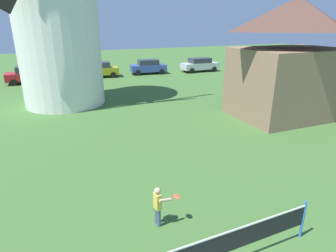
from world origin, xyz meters
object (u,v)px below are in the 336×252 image
at_px(parked_car_mustard, 99,69).
at_px(parked_car_blue, 148,67).
at_px(player_far, 158,204).
at_px(chapel, 291,61).
at_px(tennis_net, 206,250).
at_px(parked_car_red, 31,74).
at_px(parked_car_silver, 200,65).

xyz_separation_m(parked_car_mustard, parked_car_blue, (5.41, -0.13, -0.00)).
distance_m(parked_car_mustard, parked_car_blue, 5.41).
bearing_deg(player_far, parked_car_blue, 70.15).
relative_size(player_far, chapel, 0.16).
bearing_deg(parked_car_blue, chapel, -82.82).
bearing_deg(chapel, tennis_net, -142.19).
bearing_deg(parked_car_red, parked_car_blue, 1.34).
relative_size(parked_car_mustard, chapel, 0.54).
bearing_deg(player_far, parked_car_mustard, 82.39).
relative_size(player_far, parked_car_blue, 0.29).
distance_m(tennis_net, parked_car_mustard, 26.14).
distance_m(parked_car_mustard, parked_car_silver, 11.48).
xyz_separation_m(parked_car_red, chapel, (14.13, -17.39, 2.47)).
distance_m(parked_car_red, parked_car_mustard, 6.51).
bearing_deg(parked_car_silver, player_far, -122.60).
relative_size(parked_car_blue, chapel, 0.54).
relative_size(player_far, parked_car_silver, 0.28).
xyz_separation_m(parked_car_red, parked_car_silver, (17.92, -0.69, -0.00)).
xyz_separation_m(player_far, parked_car_silver, (14.64, 22.89, 0.14)).
height_order(parked_car_mustard, parked_car_silver, same).
distance_m(parked_car_silver, chapel, 17.30).
xyz_separation_m(tennis_net, player_far, (-0.29, 1.99, -0.01)).
distance_m(parked_car_red, chapel, 22.54).
bearing_deg(parked_car_blue, parked_car_mustard, 178.66).
bearing_deg(parked_car_red, parked_car_silver, -2.22).
xyz_separation_m(player_far, parked_car_red, (-3.29, 23.58, 0.14)).
bearing_deg(parked_car_mustard, parked_car_silver, -5.49).
bearing_deg(parked_car_blue, parked_car_red, -178.66).
height_order(parked_car_mustard, parked_car_blue, same).
distance_m(tennis_net, parked_car_blue, 27.16).
relative_size(parked_car_red, parked_car_blue, 1.06).
height_order(parked_car_red, parked_car_blue, same).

